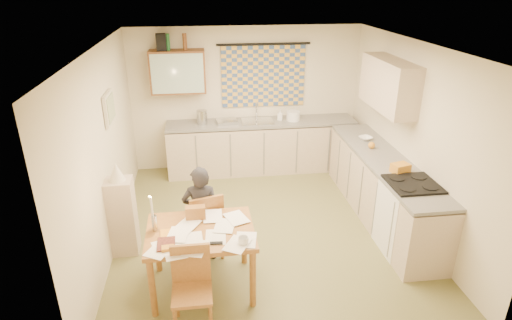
{
  "coord_description": "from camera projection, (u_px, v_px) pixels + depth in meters",
  "views": [
    {
      "loc": [
        -0.81,
        -5.08,
        3.25
      ],
      "look_at": [
        -0.1,
        0.2,
        0.95
      ],
      "focal_mm": 30.0,
      "sensor_mm": 36.0,
      "label": 1
    }
  ],
  "objects": [
    {
      "name": "magazine",
      "position": [
        157.0,
        245.0,
        4.3
      ],
      "size": [
        0.19,
        0.25,
        0.02
      ],
      "primitive_type": "imported",
      "rotation": [
        0.0,
        0.0,
        0.02
      ],
      "color": "maroon",
      "rests_on": "dining_table"
    },
    {
      "name": "orange_bag",
      "position": [
        400.0,
        168.0,
        5.49
      ],
      "size": [
        0.25,
        0.21,
        0.12
      ],
      "primitive_type": "cube",
      "rotation": [
        0.0,
        0.0,
        0.27
      ],
      "color": "orange",
      "rests_on": "counter_right"
    },
    {
      "name": "curtain_rod",
      "position": [
        264.0,
        44.0,
        7.18
      ],
      "size": [
        1.6,
        0.04,
        0.04
      ],
      "primitive_type": "cylinder",
      "rotation": [
        0.0,
        1.57,
        0.0
      ],
      "color": "black",
      "rests_on": "wall_back"
    },
    {
      "name": "framed_print",
      "position": [
        109.0,
        108.0,
        5.46
      ],
      "size": [
        0.04,
        0.5,
        0.4
      ],
      "primitive_type": "cube",
      "color": "beige",
      "rests_on": "wall_left"
    },
    {
      "name": "chair_far",
      "position": [
        205.0,
        236.0,
        5.31
      ],
      "size": [
        0.51,
        0.51,
        0.9
      ],
      "rotation": [
        0.0,
        0.0,
        3.43
      ],
      "color": "brown",
      "rests_on": "floor"
    },
    {
      "name": "bowl",
      "position": [
        366.0,
        138.0,
        6.61
      ],
      "size": [
        0.3,
        0.3,
        0.05
      ],
      "primitive_type": "imported",
      "rotation": [
        0.0,
        0.0,
        0.3
      ],
      "color": "white",
      "rests_on": "counter_right"
    },
    {
      "name": "dining_table",
      "position": [
        202.0,
        259.0,
        4.72
      ],
      "size": [
        1.16,
        0.89,
        0.75
      ],
      "rotation": [
        0.0,
        0.0,
        0.01
      ],
      "color": "brown",
      "rests_on": "floor"
    },
    {
      "name": "chair_near",
      "position": [
        193.0,
        304.0,
        4.22
      ],
      "size": [
        0.39,
        0.39,
        0.86
      ],
      "rotation": [
        0.0,
        0.0,
        0.0
      ],
      "color": "brown",
      "rests_on": "floor"
    },
    {
      "name": "sink",
      "position": [
        257.0,
        124.0,
        7.46
      ],
      "size": [
        0.56,
        0.46,
        0.1
      ],
      "primitive_type": "cube",
      "rotation": [
        0.0,
        0.0,
        -0.03
      ],
      "color": "silver",
      "rests_on": "counter_back"
    },
    {
      "name": "speaker",
      "position": [
        161.0,
        42.0,
        6.83
      ],
      "size": [
        0.18,
        0.21,
        0.26
      ],
      "primitive_type": "cube",
      "rotation": [
        0.0,
        0.0,
        0.09
      ],
      "color": "black",
      "rests_on": "wall_cabinet"
    },
    {
      "name": "dish_rack",
      "position": [
        227.0,
        121.0,
        7.36
      ],
      "size": [
        0.38,
        0.33,
        0.06
      ],
      "primitive_type": "cube",
      "rotation": [
        0.0,
        0.0,
        0.1
      ],
      "color": "silver",
      "rests_on": "counter_back"
    },
    {
      "name": "wall_back",
      "position": [
        246.0,
        99.0,
        7.57
      ],
      "size": [
        4.0,
        0.02,
        2.5
      ],
      "primitive_type": "cube",
      "color": "beige",
      "rests_on": "floor"
    },
    {
      "name": "bottle_green",
      "position": [
        168.0,
        42.0,
        6.84
      ],
      "size": [
        0.09,
        0.09,
        0.26
      ],
      "primitive_type": "cylinder",
      "rotation": [
        0.0,
        0.0,
        0.32
      ],
      "color": "#195926",
      "rests_on": "wall_cabinet"
    },
    {
      "name": "shelf_stand",
      "position": [
        123.0,
        217.0,
        5.31
      ],
      "size": [
        0.32,
        0.3,
        1.0
      ],
      "primitive_type": "cube",
      "color": "tan",
      "rests_on": "floor"
    },
    {
      "name": "upper_cabinet_right",
      "position": [
        389.0,
        84.0,
        6.0
      ],
      "size": [
        0.34,
        1.3,
        0.7
      ],
      "primitive_type": "cube",
      "color": "tan",
      "rests_on": "wall_right"
    },
    {
      "name": "bottle_brown",
      "position": [
        185.0,
        42.0,
        6.88
      ],
      "size": [
        0.09,
        0.09,
        0.26
      ],
      "primitive_type": "cylinder",
      "rotation": [
        0.0,
        0.0,
        -0.34
      ],
      "color": "#583117",
      "rests_on": "wall_cabinet"
    },
    {
      "name": "fruit_orange",
      "position": [
        372.0,
        145.0,
        6.26
      ],
      "size": [
        0.1,
        0.1,
        0.1
      ],
      "primitive_type": "sphere",
      "color": "orange",
      "rests_on": "counter_right"
    },
    {
      "name": "counter_back",
      "position": [
        261.0,
        146.0,
        7.63
      ],
      "size": [
        3.3,
        0.62,
        0.92
      ],
      "color": "tan",
      "rests_on": "floor"
    },
    {
      "name": "book",
      "position": [
        160.0,
        237.0,
        4.44
      ],
      "size": [
        0.22,
        0.27,
        0.02
      ],
      "primitive_type": "imported",
      "rotation": [
        0.0,
        0.0,
        0.08
      ],
      "color": "orange",
      "rests_on": "dining_table"
    },
    {
      "name": "papers",
      "position": [
        203.0,
        236.0,
        4.45
      ],
      "size": [
        1.16,
        0.93,
        0.02
      ],
      "rotation": [
        0.0,
        0.0,
        0.01
      ],
      "color": "white",
      "rests_on": "dining_table"
    },
    {
      "name": "wall_left",
      "position": [
        105.0,
        152.0,
        5.27
      ],
      "size": [
        0.02,
        4.5,
        2.5
      ],
      "primitive_type": "cube",
      "color": "beige",
      "rests_on": "floor"
    },
    {
      "name": "wall_front",
      "position": [
        308.0,
        245.0,
        3.46
      ],
      "size": [
        4.0,
        0.02,
        2.5
      ],
      "primitive_type": "cube",
      "color": "beige",
      "rests_on": "floor"
    },
    {
      "name": "wall_cabinet_glass",
      "position": [
        177.0,
        74.0,
        6.9
      ],
      "size": [
        0.84,
        0.02,
        0.64
      ],
      "primitive_type": "cube",
      "color": "#99B2A5",
      "rests_on": "wall_back"
    },
    {
      "name": "eyeglasses",
      "position": [
        216.0,
        243.0,
        4.34
      ],
      "size": [
        0.13,
        0.05,
        0.02
      ],
      "primitive_type": "cube",
      "rotation": [
        0.0,
        0.0,
        -0.06
      ],
      "color": "black",
      "rests_on": "dining_table"
    },
    {
      "name": "wall_right",
      "position": [
        413.0,
        137.0,
        5.76
      ],
      "size": [
        0.02,
        4.5,
        2.5
      ],
      "primitive_type": "cube",
      "color": "beige",
      "rests_on": "floor"
    },
    {
      "name": "person",
      "position": [
        201.0,
        214.0,
        5.14
      ],
      "size": [
        0.49,
        0.36,
        1.24
      ],
      "primitive_type": "imported",
      "rotation": [
        0.0,
        0.0,
        3.07
      ],
      "color": "black",
      "rests_on": "floor"
    },
    {
      "name": "window_blind",
      "position": [
        263.0,
        76.0,
        7.41
      ],
      "size": [
        1.45,
        0.03,
        1.05
      ],
      "primitive_type": "cube",
      "color": "#344F82",
      "rests_on": "wall_back"
    },
    {
      "name": "floor",
      "position": [
        265.0,
        228.0,
        6.01
      ],
      "size": [
        4.0,
        4.5,
        0.02
      ],
      "primitive_type": "cube",
      "color": "brown",
      "rests_on": "ground"
    },
    {
      "name": "soap_bottle",
      "position": [
        280.0,
        115.0,
        7.5
      ],
      "size": [
        0.13,
        0.14,
        0.18
      ],
      "primitive_type": "imported",
      "rotation": [
        0.0,
        0.0,
        -0.34
      ],
      "color": "white",
      "rests_on": "counter_back"
    },
    {
      "name": "wall_cabinet",
      "position": [
        178.0,
        72.0,
        7.05
      ],
      "size": [
        0.9,
        0.34,
        0.7
      ],
      "primitive_type": "cube",
      "color": "#583117",
      "rests_on": "wall_back"
    },
    {
      "name": "lampshade",
      "position": [
        116.0,
        172.0,
        5.07
      ],
      "size": [
        0.2,
        0.2,
        0.22
      ],
      "primitive_type": "cone",
      "color": "beige",
      "rests_on": "shelf_stand"
    },
    {
      "name": "candle_flame",
      "position": [
        149.0,
        197.0,
        4.4
      ],
      "size": [
        0.02,
        0.02,
        0.02
      ],
      "primitive_type": "sphere",
      "color": "#FFCC66",
      "rests_on": "dining_table"
    },
    {
      "name": "mug",
      "position": [
        243.0,
        241.0,
        4.31
      ],
      "size": [
        0.13,
        0.13,
        0.09
      ],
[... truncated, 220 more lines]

